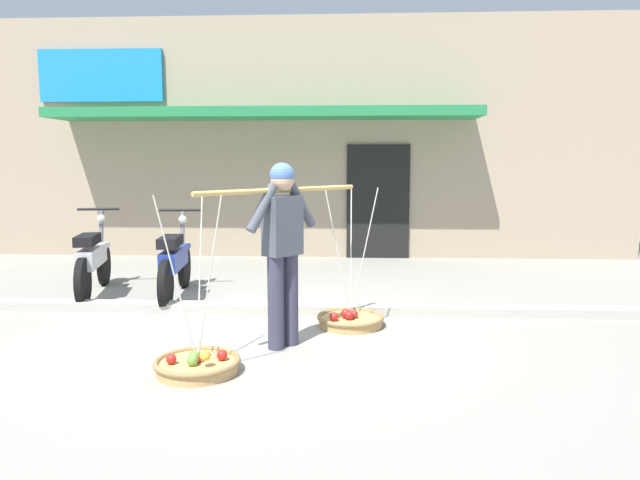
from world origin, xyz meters
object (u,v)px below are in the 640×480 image
object	(u,v)px
fruit_basket_right_side	(197,364)
fruit_basket_left_side	(350,319)
motorcycle_nearest_shop	(93,260)
motorcycle_second_in_row	(175,262)
fruit_vendor	(283,242)

from	to	relation	value
fruit_basket_right_side	fruit_basket_left_side	bearing A→B (deg)	49.06
fruit_basket_left_side	fruit_basket_right_side	bearing A→B (deg)	-130.94
motorcycle_nearest_shop	motorcycle_second_in_row	size ratio (longest dim) A/B	0.99
fruit_basket_right_side	motorcycle_second_in_row	bearing A→B (deg)	110.35
fruit_basket_left_side	fruit_basket_right_side	xyz separation A→B (m)	(-1.24, -1.43, 0.00)
fruit_vendor	fruit_basket_right_side	world-z (taller)	fruit_vendor
motorcycle_nearest_shop	motorcycle_second_in_row	xyz separation A→B (m)	(1.09, -0.10, 0.00)
motorcycle_nearest_shop	fruit_vendor	bearing A→B (deg)	-36.45
fruit_vendor	fruit_basket_left_side	distance (m)	1.31
fruit_vendor	fruit_basket_left_side	world-z (taller)	fruit_vendor
motorcycle_nearest_shop	fruit_basket_left_side	bearing A→B (deg)	-21.00
motorcycle_nearest_shop	motorcycle_second_in_row	bearing A→B (deg)	-5.24
fruit_vendor	fruit_basket_right_side	bearing A→B (deg)	-130.86
fruit_basket_right_side	motorcycle_nearest_shop	xyz separation A→B (m)	(-2.05, 2.69, 0.38)
fruit_basket_left_side	motorcycle_nearest_shop	distance (m)	3.55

